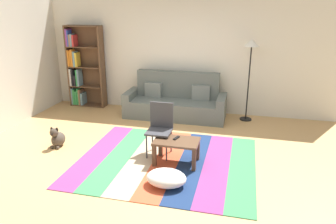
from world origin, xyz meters
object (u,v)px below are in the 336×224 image
(pouf, at_px, (166,178))
(standing_lamp, at_px, (251,54))
(coffee_table, at_px, (177,145))
(couch, at_px, (176,102))
(bookshelf, at_px, (82,69))
(folding_chair, at_px, (160,124))
(dog, at_px, (58,138))
(tv_remote, at_px, (176,138))

(pouf, xyz_separation_m, standing_lamp, (1.06, 3.08, 1.35))
(coffee_table, bearing_deg, couch, 102.79)
(bookshelf, height_order, standing_lamp, bookshelf)
(couch, bearing_deg, bookshelf, 173.34)
(folding_chair, bearing_deg, couch, 140.02)
(coffee_table, distance_m, dog, 2.24)
(dog, bearing_deg, tv_remote, -1.27)
(tv_remote, bearing_deg, standing_lamp, 82.75)
(bookshelf, height_order, tv_remote, bookshelf)
(pouf, distance_m, standing_lamp, 3.52)
(standing_lamp, bearing_deg, coffee_table, -114.26)
(coffee_table, xyz_separation_m, standing_lamp, (1.07, 2.37, 1.15))
(couch, distance_m, coffee_table, 2.28)
(pouf, relative_size, folding_chair, 0.64)
(dog, distance_m, tv_remote, 2.23)
(pouf, bearing_deg, dog, 159.84)
(tv_remote, bearing_deg, bookshelf, 158.15)
(couch, bearing_deg, pouf, -80.08)
(bookshelf, height_order, dog, bookshelf)
(couch, xyz_separation_m, pouf, (0.51, -2.93, -0.21))
(standing_lamp, bearing_deg, folding_chair, -124.14)
(pouf, bearing_deg, coffee_table, 90.63)
(pouf, xyz_separation_m, dog, (-2.24, 0.82, 0.04))
(dog, xyz_separation_m, tv_remote, (2.21, -0.05, 0.25))
(standing_lamp, bearing_deg, tv_remote, -115.22)
(coffee_table, xyz_separation_m, folding_chair, (-0.34, 0.29, 0.21))
(pouf, bearing_deg, standing_lamp, 70.98)
(dog, relative_size, tv_remote, 2.65)
(folding_chair, bearing_deg, dog, -129.48)
(tv_remote, xyz_separation_m, folding_chair, (-0.33, 0.22, 0.12))
(standing_lamp, relative_size, tv_remote, 11.77)
(standing_lamp, height_order, folding_chair, standing_lamp)
(coffee_table, bearing_deg, tv_remote, 104.32)
(bookshelf, xyz_separation_m, tv_remote, (2.93, -2.44, -0.51))
(pouf, bearing_deg, tv_remote, 91.83)
(couch, relative_size, coffee_table, 3.16)
(coffee_table, distance_m, standing_lamp, 2.84)
(couch, height_order, coffee_table, couch)
(pouf, relative_size, standing_lamp, 0.33)
(standing_lamp, bearing_deg, dog, -145.62)
(pouf, bearing_deg, couch, 99.92)
(couch, xyz_separation_m, bookshelf, (-2.44, 0.28, 0.59))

